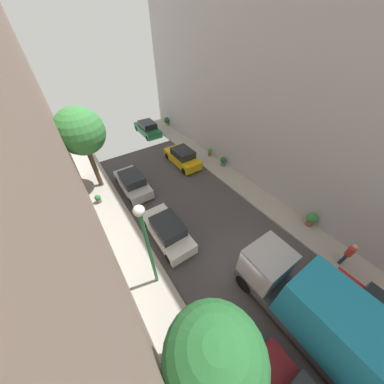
% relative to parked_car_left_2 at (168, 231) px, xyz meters
% --- Properties ---
extents(ground, '(32.00, 32.00, 0.00)m').
position_rel_parked_car_left_2_xyz_m(ground, '(2.70, -4.33, -0.72)').
color(ground, '#423F42').
extents(sidewalk_left, '(2.00, 44.00, 0.15)m').
position_rel_parked_car_left_2_xyz_m(sidewalk_left, '(-2.30, -4.33, -0.64)').
color(sidewalk_left, '#A8A399').
rests_on(sidewalk_left, ground).
extents(sidewalk_right, '(2.00, 44.00, 0.15)m').
position_rel_parked_car_left_2_xyz_m(sidewalk_right, '(7.70, -4.33, -0.64)').
color(sidewalk_right, '#A8A399').
rests_on(sidewalk_right, ground).
extents(parked_car_left_2, '(1.78, 4.20, 1.57)m').
position_rel_parked_car_left_2_xyz_m(parked_car_left_2, '(0.00, 0.00, 0.00)').
color(parked_car_left_2, white).
rests_on(parked_car_left_2, ground).
extents(parked_car_left_3, '(1.78, 4.20, 1.57)m').
position_rel_parked_car_left_2_xyz_m(parked_car_left_3, '(0.00, 5.78, 0.00)').
color(parked_car_left_3, silver).
rests_on(parked_car_left_3, ground).
extents(parked_car_right_1, '(1.78, 4.20, 1.57)m').
position_rel_parked_car_left_2_xyz_m(parked_car_right_1, '(5.40, -9.47, 0.00)').
color(parked_car_right_1, red).
rests_on(parked_car_right_1, ground).
extents(parked_car_right_2, '(1.78, 4.20, 1.57)m').
position_rel_parked_car_left_2_xyz_m(parked_car_right_2, '(5.40, 6.77, 0.00)').
color(parked_car_right_2, gold).
rests_on(parked_car_right_2, ground).
extents(parked_car_right_3, '(1.78, 4.20, 1.57)m').
position_rel_parked_car_left_2_xyz_m(parked_car_right_3, '(5.40, 14.57, 0.00)').
color(parked_car_right_3, '#1E6638').
rests_on(parked_car_right_3, ground).
extents(delivery_truck, '(2.26, 6.60, 3.38)m').
position_rel_parked_car_left_2_xyz_m(delivery_truck, '(2.70, -7.80, 1.07)').
color(delivery_truck, '#4C4C51').
rests_on(delivery_truck, ground).
extents(pedestrian, '(0.40, 0.36, 1.72)m').
position_rel_parked_car_left_2_xyz_m(pedestrian, '(7.32, -7.22, 0.35)').
color(pedestrian, '#2D334C').
rests_on(pedestrian, sidewalk_right).
extents(street_tree_0, '(2.76, 2.76, 5.39)m').
position_rel_parked_car_left_2_xyz_m(street_tree_0, '(-2.02, -6.68, 3.41)').
color(street_tree_0, brown).
rests_on(street_tree_0, sidewalk_left).
extents(street_tree_2, '(3.27, 3.27, 6.39)m').
position_rel_parked_car_left_2_xyz_m(street_tree_2, '(-2.10, 7.76, 4.14)').
color(street_tree_2, brown).
rests_on(street_tree_2, sidewalk_left).
extents(potted_plant_0, '(0.69, 0.69, 1.02)m').
position_rel_parked_car_left_2_xyz_m(potted_plant_0, '(8.38, -4.58, 0.00)').
color(potted_plant_0, brown).
rests_on(potted_plant_0, sidewalk_right).
extents(potted_plant_1, '(0.44, 0.44, 0.69)m').
position_rel_parked_car_left_2_xyz_m(potted_plant_1, '(-2.83, 5.72, -0.20)').
color(potted_plant_1, slate).
rests_on(potted_plant_1, sidewalk_left).
extents(potted_plant_2, '(0.72, 0.72, 0.97)m').
position_rel_parked_car_left_2_xyz_m(potted_plant_2, '(8.49, 15.47, -0.03)').
color(potted_plant_2, '#B2A899').
rests_on(potted_plant_2, sidewalk_right).
extents(potted_plant_3, '(0.41, 0.41, 0.79)m').
position_rel_parked_car_left_2_xyz_m(potted_plant_3, '(8.33, 6.24, -0.13)').
color(potted_plant_3, brown).
rests_on(potted_plant_3, sidewalk_right).
extents(potted_plant_4, '(0.56, 0.56, 0.89)m').
position_rel_parked_car_left_2_xyz_m(potted_plant_4, '(8.27, 4.16, -0.07)').
color(potted_plant_4, slate).
rests_on(potted_plant_4, sidewalk_right).
extents(lamp_post, '(0.44, 0.44, 5.72)m').
position_rel_parked_car_left_2_xyz_m(lamp_post, '(-1.90, -2.15, 3.18)').
color(lamp_post, '#26723F').
rests_on(lamp_post, sidewalk_left).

